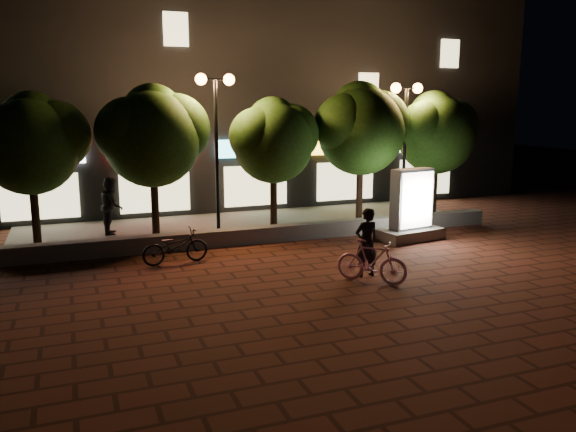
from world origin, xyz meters
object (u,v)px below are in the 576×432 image
tree_far_left (31,140)px  street_lamp_left (216,113)px  tree_mid (274,137)px  scooter_pink (372,261)px  street_lamp_right (406,116)px  ad_kiosk (411,211)px  tree_far_right (437,130)px  tree_left (153,133)px  rider (366,242)px  tree_right (362,126)px  pedestrian (112,206)px  scooter_parked (175,246)px

tree_far_left → street_lamp_left: bearing=-2.8°
tree_mid → scooter_pink: tree_mid is taller
street_lamp_right → ad_kiosk: bearing=-116.6°
tree_far_right → street_lamp_right: 1.66m
tree_left → tree_mid: tree_left is taller
tree_far_right → rider: 8.86m
tree_far_right → scooter_pink: tree_far_right is taller
street_lamp_left → tree_far_right: bearing=1.8°
ad_kiosk → scooter_pink: (-3.43, -3.60, -0.40)m
tree_far_left → street_lamp_right: street_lamp_right is taller
tree_right → pedestrian: bearing=172.4°
tree_far_right → street_lamp_left: 8.58m
rider → tree_right: bearing=-120.1°
scooter_pink → rider: (0.13, 0.51, 0.35)m
scooter_pink → scooter_parked: 5.42m
tree_far_right → street_lamp_left: (-8.55, -0.26, 0.66)m
tree_far_right → ad_kiosk: bearing=-135.2°
tree_mid → ad_kiosk: tree_mid is taller
pedestrian → street_lamp_left: bearing=-105.4°
tree_left → tree_right: size_ratio=0.97×
tree_right → tree_far_right: bearing=-0.0°
scooter_parked → pedestrian: pedestrian is taller
tree_left → pedestrian: bearing=138.3°
pedestrian → tree_left: bearing=-123.5°
ad_kiosk → tree_mid: bearing=142.7°
street_lamp_right → ad_kiosk: size_ratio=2.16×
tree_far_right → tree_right: bearing=180.0°
tree_left → scooter_parked: (0.05, -2.97, -2.96)m
tree_left → rider: (4.37, -5.89, -2.56)m
scooter_pink → scooter_parked: (-4.19, 3.44, -0.05)m
tree_left → street_lamp_right: 8.96m
pedestrian → street_lamp_right: bearing=-89.7°
tree_far_left → scooter_parked: tree_far_left is taller
street_lamp_right → pedestrian: bearing=172.1°
tree_left → pedestrian: tree_left is taller
tree_far_left → scooter_parked: (3.55, -2.97, -2.81)m
street_lamp_right → scooter_pink: (-4.70, -6.14, -3.36)m
ad_kiosk → pedestrian: 9.80m
tree_right → pedestrian: size_ratio=2.67×
ad_kiosk → pedestrian: bearing=156.2°
tree_right → street_lamp_left: street_lamp_left is taller
scooter_pink → scooter_parked: bearing=96.7°
tree_far_right → ad_kiosk: size_ratio=2.06×
rider → tree_mid: bearing=-90.0°
street_lamp_right → ad_kiosk: street_lamp_right is taller
street_lamp_left → scooter_parked: size_ratio=2.83×
tree_far_left → tree_mid: bearing=-0.0°
tree_left → tree_far_right: tree_left is taller
tree_right → tree_far_right: size_ratio=1.06×
tree_left → scooter_pink: (4.24, -6.40, -2.91)m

